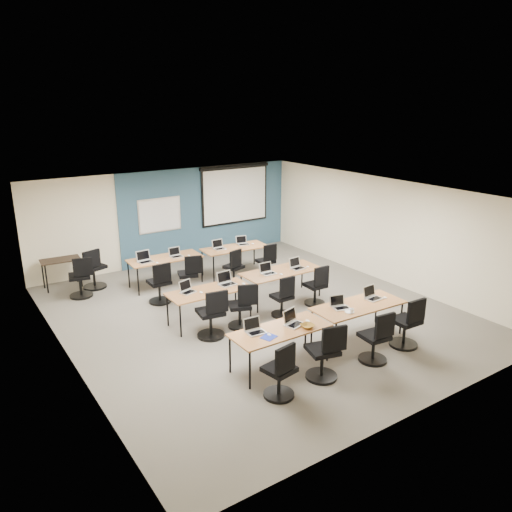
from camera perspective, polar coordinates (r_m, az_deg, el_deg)
floor at (r=11.29m, az=-0.13°, el=-6.49°), size 8.00×9.00×0.02m
ceiling at (r=10.49m, az=-0.14°, el=7.13°), size 8.00×9.00×0.02m
wall_back at (r=14.64m, az=-9.95°, el=4.44°), size 8.00×0.04×2.70m
wall_front at (r=7.73m, az=18.87°, el=-8.24°), size 8.00×0.04×2.70m
wall_left at (r=9.34m, az=-21.09°, el=-4.00°), size 0.04×9.00×2.70m
wall_right at (r=13.36m, az=14.33°, el=2.91°), size 0.04×9.00×2.70m
blue_accent_panel at (r=15.15m, az=-5.58°, el=5.06°), size 5.50×0.04×2.70m
whiteboard at (r=14.44m, az=-10.94°, el=4.61°), size 1.28×0.03×0.98m
projector_screen at (r=15.45m, az=-2.40°, el=7.39°), size 2.40×0.10×1.82m
training_table_front_left at (r=8.86m, az=2.78°, el=-8.63°), size 1.81×0.75×0.73m
training_table_front_right at (r=10.05m, az=11.63°, el=-5.69°), size 1.91×0.79×0.73m
training_table_mid_left at (r=10.63m, az=-5.35°, el=-4.12°), size 1.80×0.75×0.73m
training_table_mid_right at (r=11.77m, az=2.93°, el=-1.87°), size 1.94×0.81×0.73m
training_table_back_left at (r=12.91m, az=-10.35°, el=-0.39°), size 1.86×0.77×0.73m
training_table_back_right at (r=13.61m, az=-2.44°, el=0.81°), size 1.80×0.75×0.73m
laptop_0 at (r=8.70m, az=-0.17°, el=-8.34°), size 0.32×0.28×0.25m
mouse_0 at (r=8.62m, az=1.52°, el=-8.98°), size 0.08×0.11×0.03m
task_chair_0 at (r=8.13m, az=2.83°, el=-13.45°), size 0.51×0.51×0.99m
laptop_1 at (r=9.02m, az=4.24°, el=-7.40°), size 0.34×0.29×0.26m
mouse_1 at (r=9.16m, az=5.94°, el=-7.40°), size 0.09×0.12×0.04m
task_chair_1 at (r=8.68m, az=7.88°, el=-11.29°), size 0.56×0.55×1.03m
laptop_2 at (r=9.80m, az=9.55°, el=-5.54°), size 0.31×0.27×0.24m
mouse_2 at (r=9.78m, az=10.73°, el=-5.97°), size 0.08×0.10×0.03m
task_chair_2 at (r=9.38m, az=13.58°, el=-9.46°), size 0.52×0.52×1.00m
laptop_3 at (r=10.38m, az=13.15°, el=-4.43°), size 0.33×0.28×0.25m
mouse_3 at (r=10.48m, az=14.53°, el=-4.62°), size 0.06×0.09×0.03m
task_chair_3 at (r=10.08m, az=16.90°, el=-7.70°), size 0.55×0.55×1.03m
laptop_4 at (r=10.53m, az=-7.88°, el=-3.80°), size 0.32×0.27×0.24m
mouse_4 at (r=10.47m, az=-6.30°, el=-4.15°), size 0.07×0.10×0.04m
task_chair_4 at (r=10.04m, az=-5.03°, el=-7.03°), size 0.56×0.56×1.04m
laptop_5 at (r=10.89m, az=-3.41°, el=-2.90°), size 0.36×0.31×0.27m
mouse_5 at (r=10.89m, az=-1.42°, el=-3.18°), size 0.08×0.11×0.04m
task_chair_5 at (r=10.44m, az=-1.63°, el=-6.13°), size 0.53×0.50×0.99m
laptop_6 at (r=11.53m, az=1.33°, el=-1.72°), size 0.33×0.28×0.25m
mouse_6 at (r=11.47m, az=2.90°, el=-2.11°), size 0.08×0.11×0.04m
task_chair_6 at (r=10.97m, az=3.13°, el=-5.02°), size 0.46×0.46×0.95m
laptop_7 at (r=11.93m, az=4.69°, el=-1.12°), size 0.33×0.28×0.25m
mouse_7 at (r=12.05m, az=5.92°, el=-1.22°), size 0.06×0.09×0.03m
task_chair_7 at (r=11.64m, az=6.95°, el=-3.73°), size 0.49×0.49×0.97m
laptop_8 at (r=12.66m, az=-12.61°, el=-0.37°), size 0.36×0.31×0.27m
mouse_8 at (r=12.51m, az=-11.24°, el=-0.76°), size 0.08×0.10×0.03m
task_chair_8 at (r=11.87m, az=-10.90°, el=-3.41°), size 0.53×0.53×1.01m
laptop_9 at (r=12.93m, az=-9.15°, el=0.18°), size 0.31×0.26×0.24m
mouse_9 at (r=12.97m, az=-7.69°, el=0.07°), size 0.08×0.10×0.03m
task_chair_9 at (r=12.33m, az=-7.61°, el=-2.47°), size 0.53×0.51×0.99m
laptop_10 at (r=13.48m, az=-4.25°, el=1.08°), size 0.32×0.27×0.24m
mouse_10 at (r=13.40m, az=-3.55°, el=0.77°), size 0.09×0.11×0.03m
task_chair_10 at (r=12.84m, az=-2.49°, el=-1.59°), size 0.48×0.48×0.96m
laptop_11 at (r=13.85m, az=-1.52°, el=1.56°), size 0.31×0.26×0.24m
mouse_11 at (r=13.89m, az=-0.38°, el=1.42°), size 0.09×0.11×0.03m
task_chair_11 at (r=13.30m, az=1.25°, el=-0.90°), size 0.47×0.47×0.96m
blue_mousepad at (r=8.56m, az=1.48°, el=-9.24°), size 0.31×0.29×0.01m
snack_bowl at (r=8.93m, az=5.89°, el=-7.95°), size 0.28×0.28×0.06m
snack_plate at (r=9.67m, az=10.64°, el=-6.28°), size 0.22×0.22×0.01m
coffee_cup at (r=9.62m, az=10.88°, el=-6.18°), size 0.09×0.09×0.06m
utility_table at (r=13.46m, az=-21.44°, el=-0.72°), size 0.94×0.52×0.75m
spare_chair_a at (r=13.19m, az=-18.08°, el=-1.74°), size 0.60×0.58×1.05m
spare_chair_b at (r=12.71m, az=-19.38°, el=-2.66°), size 0.55×0.55×1.03m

